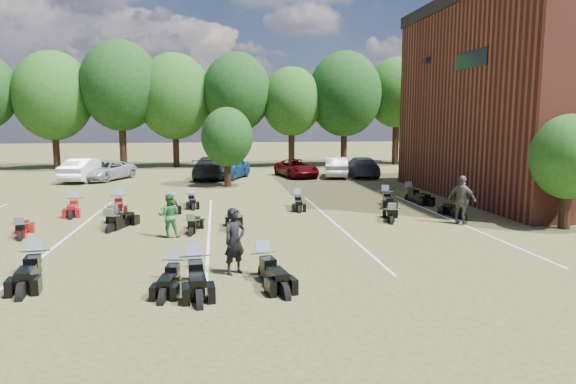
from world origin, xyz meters
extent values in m
plane|color=brown|center=(0.00, 0.00, 0.00)|extent=(160.00, 160.00, 0.00)
imported|color=silver|center=(-11.45, 19.57, 0.79)|extent=(2.74, 5.04, 1.58)
imported|color=#919399|center=(-10.32, 20.00, 0.67)|extent=(3.99, 5.33, 1.35)
imported|color=black|center=(-3.03, 19.96, 0.79)|extent=(2.86, 5.69, 1.59)
imported|color=navy|center=(-1.73, 19.80, 0.74)|extent=(3.36, 4.69, 1.48)
imported|color=#BBBBB6|center=(5.96, 19.75, 0.74)|extent=(2.43, 4.69, 1.47)
imported|color=#58050C|center=(3.09, 20.19, 0.64)|extent=(3.05, 4.97, 1.29)
imported|color=#3E3D43|center=(7.84, 19.76, 0.73)|extent=(2.39, 5.17, 1.46)
imported|color=black|center=(-2.23, -3.14, 0.90)|extent=(0.79, 0.73, 1.81)
imported|color=#276932|center=(-4.37, 1.57, 0.78)|extent=(0.77, 0.60, 1.57)
imported|color=#58514B|center=(7.00, 2.38, 0.98)|extent=(1.09, 1.19, 1.95)
cube|color=black|center=(9.35, 12.00, 7.50)|extent=(0.30, 0.40, 0.30)
cube|color=black|center=(9.47, 7.00, 7.00)|extent=(0.06, 3.00, 0.80)
cylinder|color=black|center=(-16.00, 29.00, 2.04)|extent=(0.58, 0.58, 4.08)
ellipsoid|color=#1E4C19|center=(-16.00, 29.00, 6.33)|extent=(6.00, 6.00, 6.90)
cylinder|color=black|center=(-11.00, 29.00, 2.04)|extent=(0.57, 0.58, 4.08)
ellipsoid|color=#1E4C19|center=(-11.00, 29.00, 6.33)|extent=(6.00, 6.00, 6.90)
cylinder|color=black|center=(-6.00, 29.00, 2.04)|extent=(0.57, 0.58, 4.08)
ellipsoid|color=#1E4C19|center=(-6.00, 29.00, 6.33)|extent=(6.00, 6.00, 6.90)
cylinder|color=black|center=(-1.00, 29.00, 2.04)|extent=(0.58, 0.58, 4.08)
ellipsoid|color=#1E4C19|center=(-1.00, 29.00, 6.33)|extent=(6.00, 6.00, 6.90)
cylinder|color=black|center=(4.00, 29.00, 2.04)|extent=(0.57, 0.58, 4.08)
ellipsoid|color=#1E4C19|center=(4.00, 29.00, 6.33)|extent=(6.00, 6.00, 6.90)
cylinder|color=black|center=(9.00, 29.00, 2.04)|extent=(0.57, 0.58, 4.08)
ellipsoid|color=#1E4C19|center=(9.00, 29.00, 6.33)|extent=(6.00, 6.00, 6.90)
cylinder|color=black|center=(14.00, 29.00, 2.04)|extent=(0.57, 0.58, 4.08)
ellipsoid|color=#1E4C19|center=(14.00, 29.00, 6.33)|extent=(6.00, 6.00, 6.90)
cylinder|color=black|center=(19.00, 29.00, 2.04)|extent=(0.58, 0.58, 4.08)
ellipsoid|color=#1E4C19|center=(19.00, 29.00, 6.33)|extent=(6.00, 6.00, 6.90)
cylinder|color=black|center=(24.00, 29.00, 2.04)|extent=(0.58, 0.58, 4.08)
ellipsoid|color=#1E4C19|center=(24.00, 29.00, 6.33)|extent=(6.00, 6.00, 6.90)
cylinder|color=black|center=(10.50, 1.00, 0.85)|extent=(0.24, 0.24, 1.71)
sphere|color=#1E4C19|center=(10.50, 1.00, 2.76)|extent=(2.80, 2.80, 2.80)
cylinder|color=black|center=(-2.00, 15.50, 0.95)|extent=(0.24, 0.24, 1.90)
sphere|color=#1E4C19|center=(-2.00, 15.50, 3.10)|extent=(3.20, 3.20, 3.20)
cube|color=silver|center=(-8.00, 3.00, 0.01)|extent=(0.10, 14.00, 0.01)
cube|color=silver|center=(-3.00, 3.00, 0.01)|extent=(0.10, 14.00, 0.01)
cube|color=silver|center=(2.00, 3.00, 0.01)|extent=(0.10, 14.00, 0.01)
cube|color=silver|center=(7.00, 3.00, 0.01)|extent=(0.10, 14.00, 0.01)
camera|label=1|loc=(-2.67, -16.67, 4.13)|focal=32.00mm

